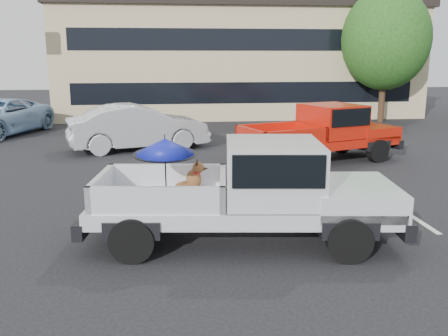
{
  "coord_description": "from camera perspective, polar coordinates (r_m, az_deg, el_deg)",
  "views": [
    {
      "loc": [
        -2.17,
        -9.06,
        3.35
      ],
      "look_at": [
        -1.13,
        0.03,
        1.3
      ],
      "focal_mm": 40.0,
      "sensor_mm": 36.0,
      "label": 1
    }
  ],
  "objects": [
    {
      "name": "silver_sedan",
      "position": [
        18.57,
        -9.75,
        4.64
      ],
      "size": [
        5.33,
        3.04,
        1.66
      ],
      "primitive_type": "imported",
      "rotation": [
        0.0,
        0.0,
        1.84
      ],
      "color": "#AFB2B6",
      "rests_on": "ground"
    },
    {
      "name": "tree_back",
      "position": [
        34.07,
        7.57,
        14.29
      ],
      "size": [
        4.68,
        4.68,
        7.11
      ],
      "color": "#332114",
      "rests_on": "ground"
    },
    {
      "name": "stripe_right",
      "position": [
        12.66,
        17.87,
        -3.34
      ],
      "size": [
        0.12,
        5.0,
        0.01
      ],
      "primitive_type": "cube",
      "color": "silver",
      "rests_on": "ground"
    },
    {
      "name": "stripe_left",
      "position": [
        11.58,
        -10.39,
        -4.39
      ],
      "size": [
        0.12,
        5.0,
        0.01
      ],
      "primitive_type": "cube",
      "color": "silver",
      "rests_on": "ground"
    },
    {
      "name": "tree_right",
      "position": [
        27.45,
        18.01,
        13.81
      ],
      "size": [
        4.46,
        4.46,
        6.78
      ],
      "color": "#332114",
      "rests_on": "ground"
    },
    {
      "name": "red_pickup",
      "position": [
        16.58,
        11.76,
        4.22
      ],
      "size": [
        5.9,
        3.71,
        1.84
      ],
      "rotation": [
        0.0,
        0.0,
        0.35
      ],
      "color": "black",
      "rests_on": "ground"
    },
    {
      "name": "motel_building",
      "position": [
        30.34,
        1.39,
        12.34
      ],
      "size": [
        20.4,
        8.4,
        6.3
      ],
      "color": "tan",
      "rests_on": "ground"
    },
    {
      "name": "ground",
      "position": [
        9.9,
        6.58,
        -7.24
      ],
      "size": [
        90.0,
        90.0,
        0.0
      ],
      "primitive_type": "plane",
      "color": "black",
      "rests_on": "ground"
    },
    {
      "name": "silver_pickup",
      "position": [
        9.03,
        4.09,
        -2.16
      ],
      "size": [
        5.88,
        2.61,
        2.06
      ],
      "rotation": [
        0.0,
        0.0,
        -0.11
      ],
      "color": "black",
      "rests_on": "ground"
    }
  ]
}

